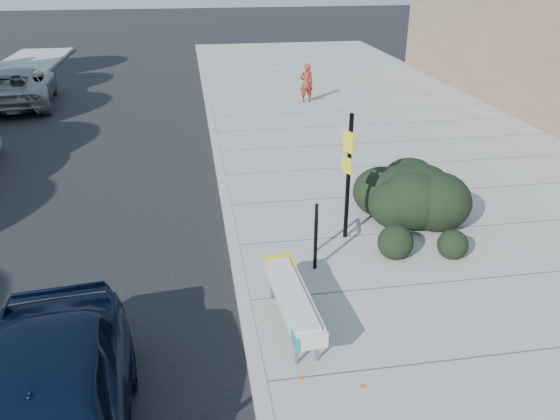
% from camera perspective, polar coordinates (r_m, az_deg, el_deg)
% --- Properties ---
extents(ground, '(120.00, 120.00, 0.00)m').
position_cam_1_polar(ground, '(9.58, -3.75, -10.20)').
color(ground, black).
rests_on(ground, ground).
extents(sidewalk_near, '(11.20, 50.00, 0.15)m').
position_cam_1_polar(sidewalk_near, '(15.26, 15.59, 3.19)').
color(sidewalk_near, gray).
rests_on(sidewalk_near, ground).
extents(curb_near, '(0.22, 50.00, 0.17)m').
position_cam_1_polar(curb_near, '(13.92, -5.90, 1.94)').
color(curb_near, '#9E9E99').
rests_on(curb_near, ground).
extents(bench, '(0.59, 2.33, 0.69)m').
position_cam_1_polar(bench, '(8.59, 1.32, -9.12)').
color(bench, gray).
rests_on(bench, sidewalk_near).
extents(bike_rack, '(0.22, 0.71, 1.05)m').
position_cam_1_polar(bike_rack, '(10.38, 3.78, -2.15)').
color(bike_rack, black).
rests_on(bike_rack, sidewalk_near).
extents(sign_post, '(0.15, 0.29, 2.65)m').
position_cam_1_polar(sign_post, '(10.95, 7.13, 4.17)').
color(sign_post, black).
rests_on(sign_post, sidewalk_near).
extents(hedge, '(2.08, 4.04, 1.50)m').
position_cam_1_polar(hedge, '(12.47, 13.34, 2.60)').
color(hedge, black).
rests_on(hedge, sidewalk_near).
extents(suv_silver, '(3.19, 5.68, 1.50)m').
position_cam_1_polar(suv_silver, '(24.76, -25.56, 11.57)').
color(suv_silver, gray).
rests_on(suv_silver, ground).
extents(pedestrian, '(0.58, 0.40, 1.52)m').
position_cam_1_polar(pedestrian, '(22.34, 2.77, 13.12)').
color(pedestrian, maroon).
rests_on(pedestrian, sidewalk_near).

